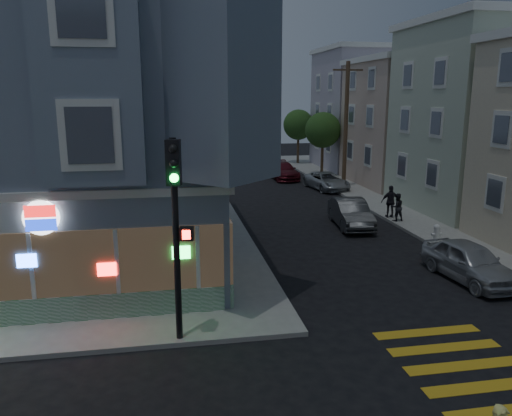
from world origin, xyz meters
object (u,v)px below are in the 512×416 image
object	(u,v)px
parked_car_a	(470,262)
pedestrian_b	(391,202)
street_tree_far	(298,125)
fire_hydrant	(436,233)
utility_pole	(346,124)
pedestrian_a	(397,207)
parked_car_c	(283,171)
parked_car_b	(351,213)
parked_car_d	(327,181)
street_tree_near	(323,130)
traffic_signal	(176,207)

from	to	relation	value
parked_car_a	pedestrian_b	bearing A→B (deg)	77.82
street_tree_far	fire_hydrant	size ratio (longest dim) A/B	6.18
pedestrian_b	parked_car_a	size ratio (longest dim) A/B	0.42
parked_car_a	fire_hydrant	xyz separation A→B (m)	(1.14, 4.35, -0.13)
utility_pole	pedestrian_a	distance (m)	10.98
parked_car_c	fire_hydrant	xyz separation A→B (m)	(2.70, -19.59, -0.09)
parked_car_b	utility_pole	bearing A→B (deg)	77.81
parked_car_d	parked_car_c	bearing A→B (deg)	104.06
street_tree_near	parked_car_d	world-z (taller)	street_tree_near
parked_car_a	parked_car_c	bearing A→B (deg)	88.58
traffic_signal	utility_pole	bearing A→B (deg)	72.19
utility_pole	traffic_signal	size ratio (longest dim) A/B	1.61
pedestrian_a	traffic_signal	xyz separation A→B (m)	(-11.93, -11.60, 3.02)
pedestrian_b	traffic_signal	world-z (taller)	traffic_signal
parked_car_b	parked_car_c	xyz separation A→B (m)	(0.00, 15.67, -0.04)
street_tree_far	parked_car_a	world-z (taller)	street_tree_far
traffic_signal	street_tree_far	bearing A→B (deg)	82.53
fire_hydrant	pedestrian_a	bearing A→B (deg)	90.00
pedestrian_b	traffic_signal	bearing A→B (deg)	54.09
utility_pole	street_tree_far	xyz separation A→B (m)	(0.20, 14.00, -0.86)
street_tree_far	parked_car_c	world-z (taller)	street_tree_far
utility_pole	parked_car_d	bearing A→B (deg)	178.89
traffic_signal	fire_hydrant	world-z (taller)	traffic_signal
parked_car_b	street_tree_far	bearing A→B (deg)	87.45
parked_car_a	traffic_signal	size ratio (longest dim) A/B	0.77
parked_car_c	pedestrian_a	bearing A→B (deg)	-82.19
street_tree_near	pedestrian_a	xyz separation A→B (m)	(-0.90, -16.24, -3.03)
parked_car_c	fire_hydrant	size ratio (longest dim) A/B	5.58
street_tree_far	parked_car_c	distance (m)	10.02
parked_car_d	traffic_signal	xyz separation A→B (m)	(-11.33, -21.87, 3.30)
parked_car_c	parked_car_b	bearing A→B (deg)	-92.09
utility_pole	pedestrian_a	xyz separation A→B (m)	(-0.70, -10.24, -3.89)
street_tree_near	parked_car_a	world-z (taller)	street_tree_near
pedestrian_a	parked_car_c	distance (m)	15.70
utility_pole	parked_car_a	world-z (taller)	utility_pole
parked_car_c	traffic_signal	size ratio (longest dim) A/B	0.86
street_tree_near	parked_car_a	bearing A→B (deg)	-94.73
street_tree_far	pedestrian_a	bearing A→B (deg)	-92.13
street_tree_near	pedestrian_a	bearing A→B (deg)	-93.17
utility_pole	street_tree_far	distance (m)	14.03
pedestrian_a	pedestrian_b	world-z (taller)	pedestrian_b
pedestrian_a	parked_car_c	size ratio (longest dim) A/B	0.32
street_tree_near	parked_car_a	distance (m)	25.00
fire_hydrant	utility_pole	bearing A→B (deg)	87.21
pedestrian_b	parked_car_c	xyz separation A→B (m)	(-2.70, 14.68, -0.35)
street_tree_far	pedestrian_a	size ratio (longest dim) A/B	3.51
utility_pole	pedestrian_b	xyz separation A→B (m)	(-0.70, -9.45, -3.75)
street_tree_near	street_tree_far	xyz separation A→B (m)	(0.00, 8.00, 0.00)
parked_car_b	traffic_signal	size ratio (longest dim) A/B	0.80
street_tree_near	fire_hydrant	world-z (taller)	street_tree_near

